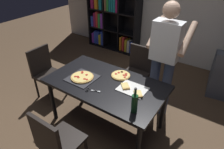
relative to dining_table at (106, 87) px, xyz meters
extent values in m
plane|color=brown|center=(0.00, 0.00, -0.67)|extent=(12.00, 12.00, 0.00)
cube|color=black|center=(0.00, 0.00, 0.06)|extent=(1.61, 0.90, 0.04)
cylinder|color=black|center=(-0.72, -0.37, -0.32)|extent=(0.06, 0.06, 0.71)
cylinder|color=black|center=(0.72, -0.37, -0.32)|extent=(0.06, 0.06, 0.71)
cylinder|color=black|center=(-0.72, 0.37, -0.32)|extent=(0.06, 0.06, 0.71)
cylinder|color=black|center=(0.72, 0.37, -0.32)|extent=(0.06, 0.06, 0.71)
cube|color=black|center=(0.00, -0.85, -0.24)|extent=(0.42, 0.42, 0.04)
cube|color=black|center=(0.00, -1.04, 0.00)|extent=(0.42, 0.04, 0.45)
cylinder|color=black|center=(-0.18, -0.67, -0.47)|extent=(0.04, 0.04, 0.41)
cube|color=black|center=(0.00, 0.85, -0.24)|extent=(0.42, 0.42, 0.04)
cube|color=black|center=(0.00, 1.04, 0.00)|extent=(0.42, 0.04, 0.45)
cylinder|color=black|center=(-0.18, 0.67, -0.47)|extent=(0.04, 0.04, 0.41)
cylinder|color=black|center=(0.18, 0.67, -0.47)|extent=(0.04, 0.04, 0.41)
cylinder|color=black|center=(-0.18, 1.03, -0.47)|extent=(0.04, 0.04, 0.41)
cylinder|color=black|center=(0.18, 1.03, -0.47)|extent=(0.04, 0.04, 0.41)
cube|color=black|center=(-1.20, 0.00, -0.24)|extent=(0.42, 0.42, 0.04)
cube|color=black|center=(-1.39, 0.00, 0.00)|extent=(0.04, 0.42, 0.45)
cylinder|color=black|center=(-1.02, -0.18, -0.47)|extent=(0.04, 0.04, 0.41)
cylinder|color=black|center=(-1.02, 0.18, -0.47)|extent=(0.04, 0.04, 0.41)
cylinder|color=black|center=(-1.38, -0.18, -0.47)|extent=(0.04, 0.04, 0.41)
cylinder|color=black|center=(-1.38, 0.18, -0.47)|extent=(0.04, 0.04, 0.41)
cube|color=#4C515B|center=(1.14, 1.96, -0.17)|extent=(0.26, 0.86, 0.20)
cube|color=black|center=(-2.14, 2.35, 0.30)|extent=(0.03, 0.35, 1.95)
cube|color=black|center=(-0.77, 2.35, 0.30)|extent=(0.03, 0.35, 1.95)
cube|color=black|center=(-1.45, 2.35, -0.66)|extent=(1.40, 0.35, 0.03)
cube|color=black|center=(-1.45, 2.51, 0.30)|extent=(1.40, 0.03, 1.95)
cube|color=black|center=(-1.45, 2.35, -0.17)|extent=(1.34, 0.29, 0.03)
cube|color=black|center=(-1.45, 2.35, 0.30)|extent=(1.34, 0.29, 0.03)
cube|color=black|center=(-1.68, 2.35, 0.30)|extent=(0.03, 0.29, 1.89)
cube|color=black|center=(-1.23, 2.35, 0.30)|extent=(0.03, 0.29, 1.89)
cube|color=purple|center=(-2.06, 2.33, -0.49)|extent=(0.07, 0.22, 0.28)
cube|color=blue|center=(-1.98, 2.33, -0.46)|extent=(0.06, 0.22, 0.34)
cube|color=blue|center=(-1.90, 2.33, -0.46)|extent=(0.06, 0.22, 0.34)
cube|color=yellow|center=(-1.82, 2.33, -0.49)|extent=(0.07, 0.22, 0.27)
cube|color=blue|center=(-1.75, 2.33, -0.44)|extent=(0.06, 0.22, 0.37)
cube|color=orange|center=(-1.16, 2.33, -0.45)|extent=(0.05, 0.22, 0.35)
cube|color=red|center=(-1.08, 2.33, -0.44)|extent=(0.05, 0.22, 0.37)
cube|color=yellow|center=(-1.01, 2.33, -0.47)|extent=(0.05, 0.22, 0.32)
cube|color=silver|center=(-0.93, 2.33, -0.48)|extent=(0.06, 0.22, 0.31)
cube|color=blue|center=(-0.85, 2.33, -0.49)|extent=(0.05, 0.22, 0.29)
cube|color=blue|center=(-2.06, 2.33, -0.02)|extent=(0.07, 0.22, 0.27)
cube|color=#B21E66|center=(-1.98, 2.33, 0.02)|extent=(0.05, 0.22, 0.36)
cube|color=red|center=(-1.90, 2.33, 0.04)|extent=(0.07, 0.22, 0.40)
cube|color=green|center=(-1.82, 2.33, 0.02)|extent=(0.06, 0.22, 0.35)
cube|color=purple|center=(-1.75, 2.33, 0.03)|extent=(0.07, 0.22, 0.38)
cube|color=#B21E66|center=(-2.03, 2.33, 0.49)|extent=(0.08, 0.22, 0.36)
cube|color=orange|center=(-1.90, 2.33, 0.51)|extent=(0.10, 0.22, 0.38)
cube|color=teal|center=(-1.77, 2.33, 0.50)|extent=(0.08, 0.22, 0.36)
cube|color=olive|center=(-1.62, 2.33, 0.47)|extent=(0.05, 0.22, 0.30)
cube|color=green|center=(-1.55, 2.33, 0.46)|extent=(0.05, 0.22, 0.28)
cube|color=teal|center=(-1.49, 2.33, 0.49)|extent=(0.05, 0.22, 0.34)
cube|color=teal|center=(-1.42, 2.33, 0.48)|extent=(0.05, 0.22, 0.32)
cube|color=teal|center=(-1.36, 2.33, 0.48)|extent=(0.05, 0.22, 0.32)
cube|color=#B21E66|center=(-1.29, 2.33, 0.51)|extent=(0.04, 0.22, 0.39)
cylinder|color=#38476B|center=(0.61, 0.70, -0.20)|extent=(0.14, 0.14, 0.95)
cylinder|color=#38476B|center=(0.41, 0.70, -0.20)|extent=(0.14, 0.14, 0.95)
cube|color=white|center=(0.51, 0.70, 0.55)|extent=(0.38, 0.22, 0.55)
sphere|color=#E0B293|center=(0.51, 0.70, 0.97)|extent=(0.22, 0.22, 0.22)
cylinder|color=#E0B293|center=(0.74, 0.88, 0.58)|extent=(0.09, 0.50, 0.39)
cylinder|color=#E0B293|center=(0.28, 0.88, 0.58)|extent=(0.09, 0.50, 0.39)
cube|color=#2D2D33|center=(-0.33, -0.10, 0.08)|extent=(0.38, 0.38, 0.01)
cylinder|color=tan|center=(-0.33, -0.10, 0.10)|extent=(0.32, 0.32, 0.02)
cylinder|color=#EACC6B|center=(-0.33, -0.10, 0.11)|extent=(0.28, 0.28, 0.01)
cylinder|color=#B22819|center=(-0.39, -0.03, 0.11)|extent=(0.04, 0.04, 0.00)
cylinder|color=#B22819|center=(-0.41, -0.01, 0.11)|extent=(0.04, 0.04, 0.00)
cylinder|color=#B22819|center=(-0.35, -0.15, 0.11)|extent=(0.04, 0.04, 0.00)
cylinder|color=#B22819|center=(-0.37, -0.14, 0.11)|extent=(0.04, 0.04, 0.00)
cylinder|color=#B22819|center=(-0.30, -0.04, 0.11)|extent=(0.04, 0.04, 0.00)
cylinder|color=#B22819|center=(-0.40, -0.16, 0.11)|extent=(0.04, 0.04, 0.00)
cylinder|color=#B22819|center=(-0.22, -0.13, 0.11)|extent=(0.04, 0.04, 0.00)
cylinder|color=#B22819|center=(-0.26, -0.13, 0.11)|extent=(0.04, 0.04, 0.00)
cube|color=white|center=(0.37, 0.07, 0.08)|extent=(0.36, 0.28, 0.01)
cube|color=#EACC6B|center=(0.27, 0.06, 0.10)|extent=(0.16, 0.16, 0.02)
cube|color=tan|center=(0.32, 0.01, 0.10)|extent=(0.08, 0.08, 0.02)
cube|color=#EACC6B|center=(0.49, 0.00, 0.10)|extent=(0.16, 0.17, 0.02)
cube|color=tan|center=(0.53, -0.04, 0.10)|extent=(0.08, 0.08, 0.02)
cylinder|color=#194723|center=(0.59, -0.28, 0.19)|extent=(0.07, 0.07, 0.22)
cylinder|color=#194723|center=(0.59, -0.28, 0.34)|extent=(0.03, 0.03, 0.08)
cylinder|color=black|center=(0.59, -0.28, 0.38)|extent=(0.03, 0.03, 0.02)
cube|color=silver|center=(0.01, -0.23, 0.08)|extent=(0.11, 0.07, 0.01)
cube|color=silver|center=(0.01, -0.23, 0.08)|extent=(0.12, 0.04, 0.01)
torus|color=black|center=(-0.10, -0.25, 0.08)|extent=(0.06, 0.06, 0.01)
torus|color=black|center=(-0.09, -0.29, 0.08)|extent=(0.06, 0.06, 0.01)
cylinder|color=tan|center=(0.08, 0.25, 0.09)|extent=(0.27, 0.27, 0.02)
cylinder|color=#EACC6B|center=(0.08, 0.25, 0.10)|extent=(0.24, 0.24, 0.01)
cylinder|color=#B22819|center=(0.15, 0.28, 0.10)|extent=(0.04, 0.04, 0.00)
cylinder|color=#B22819|center=(0.06, 0.32, 0.10)|extent=(0.04, 0.04, 0.00)
cylinder|color=#B22819|center=(0.16, 0.23, 0.10)|extent=(0.04, 0.04, 0.00)
cylinder|color=#B22819|center=(0.05, 0.32, 0.10)|extent=(0.04, 0.04, 0.00)
cylinder|color=#B22819|center=(0.02, 0.23, 0.10)|extent=(0.04, 0.04, 0.00)
cylinder|color=#B22819|center=(0.12, 0.26, 0.10)|extent=(0.04, 0.04, 0.00)
cylinder|color=#B22819|center=(0.03, 0.28, 0.10)|extent=(0.04, 0.04, 0.00)
cylinder|color=#B22819|center=(0.13, 0.31, 0.10)|extent=(0.04, 0.04, 0.00)
camera|label=1|loc=(1.32, -1.79, 1.61)|focal=32.00mm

